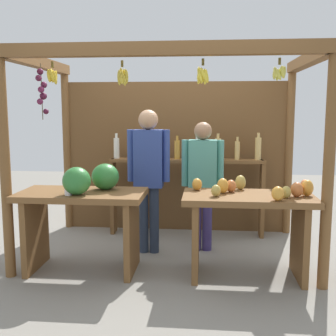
{
  "coord_description": "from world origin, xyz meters",
  "views": [
    {
      "loc": [
        0.41,
        -4.59,
        1.62
      ],
      "look_at": [
        0.0,
        -0.18,
        1.0
      ],
      "focal_mm": 43.98,
      "sensor_mm": 36.0,
      "label": 1
    }
  ],
  "objects": [
    {
      "name": "ground_plane",
      "position": [
        0.0,
        0.0,
        0.0
      ],
      "size": [
        12.0,
        12.0,
        0.0
      ],
      "primitive_type": "plane",
      "color": "gray",
      "rests_on": "ground"
    },
    {
      "name": "market_stall",
      "position": [
        -0.01,
        0.39,
        1.3
      ],
      "size": [
        3.11,
        1.87,
        2.22
      ],
      "color": "brown",
      "rests_on": "ground"
    },
    {
      "name": "fruit_counter_left",
      "position": [
        -0.79,
        -0.66,
        0.68
      ],
      "size": [
        1.25,
        0.66,
        1.08
      ],
      "color": "brown",
      "rests_on": "ground"
    },
    {
      "name": "fruit_counter_right",
      "position": [
        0.84,
        -0.66,
        0.61
      ],
      "size": [
        1.25,
        0.64,
        0.97
      ],
      "color": "brown",
      "rests_on": "ground"
    },
    {
      "name": "bottle_shelf_unit",
      "position": [
        0.17,
        0.66,
        0.82
      ],
      "size": [
        1.99,
        0.22,
        1.35
      ],
      "color": "brown",
      "rests_on": "ground"
    },
    {
      "name": "vendor_man",
      "position": [
        -0.23,
        -0.06,
        0.98
      ],
      "size": [
        0.48,
        0.22,
        1.63
      ],
      "rotation": [
        0.0,
        0.0,
        0.13
      ],
      "color": "#28344B",
      "rests_on": "ground"
    },
    {
      "name": "vendor_woman",
      "position": [
        0.37,
        0.07,
        0.88
      ],
      "size": [
        0.48,
        0.2,
        1.49
      ],
      "rotation": [
        0.0,
        0.0,
        0.05
      ],
      "color": "navy",
      "rests_on": "ground"
    }
  ]
}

